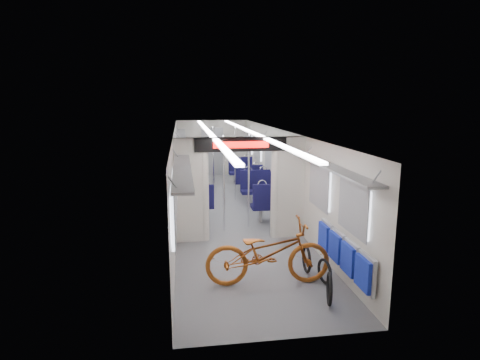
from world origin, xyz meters
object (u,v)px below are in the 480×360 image
(bike_hoop_b, at_px, (324,273))
(seat_bay_far_right, at_px, (245,173))
(bike_hoop_c, at_px, (306,260))
(stanchion_near_left, at_px, (224,184))
(seat_bay_near_right, at_px, (263,193))
(stanchion_far_right, at_px, (235,164))
(seat_bay_near_left, at_px, (195,193))
(stanchion_near_right, at_px, (249,181))
(bicycle, at_px, (268,253))
(bike_hoop_a, at_px, (329,290))
(stanchion_far_left, at_px, (214,164))
(flip_bench, at_px, (343,253))
(seat_bay_far_left, at_px, (192,174))

(bike_hoop_b, relative_size, seat_bay_far_right, 0.21)
(bike_hoop_c, xyz_separation_m, stanchion_near_left, (-1.22, 2.59, 0.92))
(seat_bay_near_right, height_order, stanchion_far_right, stanchion_far_right)
(bike_hoop_b, distance_m, bike_hoop_c, 0.51)
(bike_hoop_c, bearing_deg, seat_bay_near_left, 113.20)
(stanchion_near_right, distance_m, stanchion_far_right, 2.76)
(seat_bay_near_right, relative_size, stanchion_near_right, 0.96)
(stanchion_near_right, bearing_deg, stanchion_far_right, 89.25)
(bicycle, height_order, stanchion_far_right, stanchion_far_right)
(stanchion_near_left, distance_m, stanchion_far_right, 3.06)
(seat_bay_near_left, height_order, seat_bay_near_right, seat_bay_near_right)
(seat_bay_near_right, distance_m, stanchion_near_right, 1.51)
(bike_hoop_b, distance_m, stanchion_near_right, 3.52)
(bike_hoop_b, bearing_deg, seat_bay_near_right, 91.93)
(bicycle, relative_size, stanchion_far_right, 0.92)
(bike_hoop_b, distance_m, seat_bay_near_left, 5.24)
(bike_hoop_a, bearing_deg, seat_bay_far_right, 89.79)
(stanchion_far_left, bearing_deg, bike_hoop_b, -77.54)
(bike_hoop_a, height_order, bike_hoop_b, bike_hoop_a)
(seat_bay_near_right, bearing_deg, stanchion_near_left, -129.91)
(bike_hoop_a, height_order, stanchion_near_left, stanchion_near_left)
(flip_bench, bearing_deg, seat_bay_near_left, 114.92)
(stanchion_near_left, bearing_deg, seat_bay_near_right, 50.09)
(seat_bay_far_left, bearing_deg, bike_hoop_c, -75.70)
(flip_bench, height_order, bike_hoop_b, flip_bench)
(bicycle, distance_m, flip_bench, 1.25)
(bike_hoop_a, height_order, bike_hoop_c, bike_hoop_a)
(seat_bay_near_left, bearing_deg, flip_bench, -65.08)
(bicycle, distance_m, bike_hoop_c, 0.93)
(bike_hoop_b, bearing_deg, bike_hoop_a, -104.55)
(bike_hoop_b, xyz_separation_m, stanchion_near_right, (-0.76, 3.30, 0.95))
(bike_hoop_b, xyz_separation_m, seat_bay_far_right, (-0.15, 7.79, 0.35))
(bicycle, xyz_separation_m, stanchion_near_right, (0.20, 3.17, 0.59))
(bicycle, height_order, flip_bench, bicycle)
(bike_hoop_c, bearing_deg, seat_bay_near_right, 89.82)
(bike_hoop_a, bearing_deg, stanchion_near_right, 98.18)
(seat_bay_near_right, height_order, stanchion_far_left, stanchion_far_left)
(seat_bay_near_right, xyz_separation_m, seat_bay_far_right, (0.00, 3.24, -0.02))
(bike_hoop_c, distance_m, stanchion_near_left, 3.01)
(bike_hoop_c, distance_m, seat_bay_near_right, 4.08)
(flip_bench, distance_m, stanchion_near_right, 3.61)
(stanchion_near_right, bearing_deg, seat_bay_far_right, 82.28)
(seat_bay_far_right, height_order, stanchion_far_right, stanchion_far_right)
(bike_hoop_c, xyz_separation_m, stanchion_far_right, (-0.56, 5.58, 0.92))
(bike_hoop_c, height_order, seat_bay_near_right, seat_bay_near_right)
(seat_bay_near_right, xyz_separation_m, stanchion_near_left, (-1.24, -1.48, 0.59))
(seat_bay_near_left, xyz_separation_m, stanchion_far_left, (0.64, 1.43, 0.61))
(bicycle, xyz_separation_m, seat_bay_far_left, (-1.06, 7.64, -0.01))
(flip_bench, relative_size, stanchion_near_right, 0.93)
(flip_bench, bearing_deg, seat_bay_near_right, 95.14)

